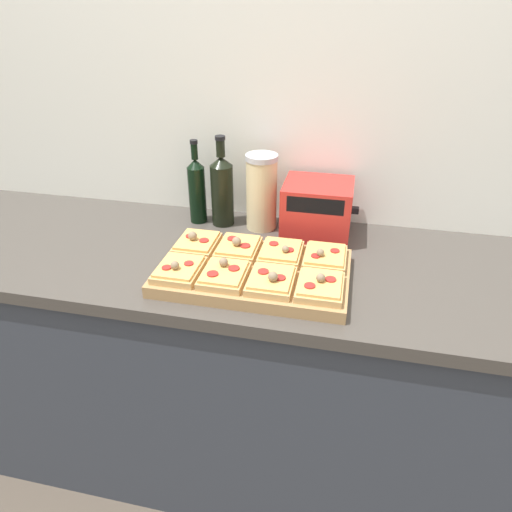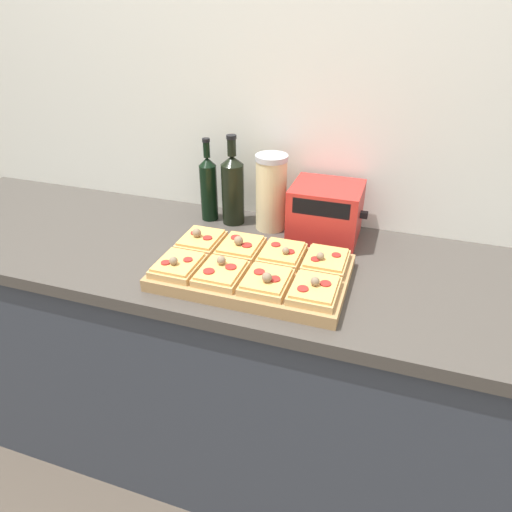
{
  "view_description": "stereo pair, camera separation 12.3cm",
  "coord_description": "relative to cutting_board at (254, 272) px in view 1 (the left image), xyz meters",
  "views": [
    {
      "loc": [
        0.27,
        -0.88,
        1.66
      ],
      "look_at": [
        0.02,
        0.24,
        0.99
      ],
      "focal_mm": 32.0,
      "sensor_mm": 36.0,
      "label": 1
    },
    {
      "loc": [
        0.39,
        -0.85,
        1.66
      ],
      "look_at": [
        0.02,
        0.24,
        0.99
      ],
      "focal_mm": 32.0,
      "sensor_mm": 36.0,
      "label": 2
    }
  ],
  "objects": [
    {
      "name": "pizza_slice_front_midright",
      "position": [
        0.07,
        -0.08,
        0.03
      ],
      "size": [
        0.12,
        0.15,
        0.06
      ],
      "color": "tan",
      "rests_on": "cutting_board"
    },
    {
      "name": "pizza_slice_back_left",
      "position": [
        -0.2,
        0.08,
        0.03
      ],
      "size": [
        0.12,
        0.15,
        0.06
      ],
      "color": "tan",
      "rests_on": "cutting_board"
    },
    {
      "name": "pizza_slice_back_midleft",
      "position": [
        -0.07,
        0.08,
        0.03
      ],
      "size": [
        0.12,
        0.15,
        0.06
      ],
      "color": "tan",
      "rests_on": "cutting_board"
    },
    {
      "name": "grain_jar_tall",
      "position": [
        -0.05,
        0.33,
        0.11
      ],
      "size": [
        0.11,
        0.11,
        0.26
      ],
      "color": "beige",
      "rests_on": "kitchen_counter"
    },
    {
      "name": "wall_back",
      "position": [
        -0.02,
        0.47,
        0.3
      ],
      "size": [
        6.0,
        0.06,
        2.5
      ],
      "color": "silver",
      "rests_on": "ground_plane"
    },
    {
      "name": "pizza_slice_front_right",
      "position": [
        0.2,
        -0.08,
        0.03
      ],
      "size": [
        0.12,
        0.15,
        0.05
      ],
      "color": "tan",
      "rests_on": "cutting_board"
    },
    {
      "name": "pizza_slice_front_left",
      "position": [
        -0.2,
        -0.08,
        0.03
      ],
      "size": [
        0.12,
        0.15,
        0.05
      ],
      "color": "tan",
      "rests_on": "cutting_board"
    },
    {
      "name": "olive_oil_bottle",
      "position": [
        -0.28,
        0.33,
        0.1
      ],
      "size": [
        0.06,
        0.06,
        0.3
      ],
      "color": "black",
      "rests_on": "kitchen_counter"
    },
    {
      "name": "pizza_slice_front_midleft",
      "position": [
        -0.07,
        -0.08,
        0.03
      ],
      "size": [
        0.12,
        0.15,
        0.05
      ],
      "color": "tan",
      "rests_on": "cutting_board"
    },
    {
      "name": "kitchen_counter",
      "position": [
        -0.02,
        0.11,
        -0.48
      ],
      "size": [
        2.63,
        0.67,
        0.93
      ],
      "color": "#333842",
      "rests_on": "ground_plane"
    },
    {
      "name": "wine_bottle",
      "position": [
        -0.19,
        0.33,
        0.11
      ],
      "size": [
        0.08,
        0.08,
        0.32
      ],
      "color": "black",
      "rests_on": "kitchen_counter"
    },
    {
      "name": "cutting_board",
      "position": [
        0.0,
        0.0,
        0.0
      ],
      "size": [
        0.54,
        0.33,
        0.04
      ],
      "primitive_type": "cube",
      "color": "#A37A4C",
      "rests_on": "kitchen_counter"
    },
    {
      "name": "pizza_slice_back_midright",
      "position": [
        0.07,
        0.08,
        0.03
      ],
      "size": [
        0.12,
        0.15,
        0.05
      ],
      "color": "tan",
      "rests_on": "cutting_board"
    },
    {
      "name": "pizza_slice_back_right",
      "position": [
        0.2,
        0.08,
        0.03
      ],
      "size": [
        0.12,
        0.15,
        0.05
      ],
      "color": "tan",
      "rests_on": "cutting_board"
    },
    {
      "name": "toaster_oven",
      "position": [
        0.15,
        0.31,
        0.08
      ],
      "size": [
        0.25,
        0.2,
        0.19
      ],
      "color": "red",
      "rests_on": "kitchen_counter"
    }
  ]
}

